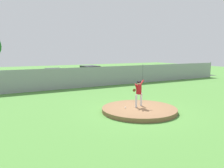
# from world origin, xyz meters

# --- Properties ---
(ground_plane) EXTENTS (80.00, 80.00, 0.00)m
(ground_plane) POSITION_xyz_m (0.00, 6.00, 0.00)
(ground_plane) COLOR #4C8438
(asphalt_strip) EXTENTS (44.00, 7.00, 0.01)m
(asphalt_strip) POSITION_xyz_m (0.00, 14.50, 0.00)
(asphalt_strip) COLOR #2B2B2D
(asphalt_strip) RESTS_ON ground_plane
(pitchers_mound) EXTENTS (4.41, 4.41, 0.24)m
(pitchers_mound) POSITION_xyz_m (0.00, 0.00, 0.12)
(pitchers_mound) COLOR brown
(pitchers_mound) RESTS_ON ground_plane
(pitcher_youth) EXTENTS (0.82, 0.33, 1.60)m
(pitcher_youth) POSITION_xyz_m (0.13, 0.27, 1.19)
(pitcher_youth) COLOR silver
(pitcher_youth) RESTS_ON pitchers_mound
(baseball) EXTENTS (0.07, 0.07, 0.07)m
(baseball) POSITION_xyz_m (-0.76, 0.32, 0.28)
(baseball) COLOR white
(baseball) RESTS_ON pitchers_mound
(chainlink_fence) EXTENTS (38.39, 0.07, 2.09)m
(chainlink_fence) POSITION_xyz_m (-0.00, 10.00, 1.00)
(chainlink_fence) COLOR gray
(chainlink_fence) RESTS_ON ground_plane
(parked_car_burgundy) EXTENTS (2.03, 4.18, 1.80)m
(parked_car_burgundy) POSITION_xyz_m (3.23, 14.71, 0.85)
(parked_car_burgundy) COLOR maroon
(parked_car_burgundy) RESTS_ON ground_plane
(parked_car_teal) EXTENTS (1.98, 4.12, 1.62)m
(parked_car_teal) POSITION_xyz_m (-1.13, 14.85, 0.77)
(parked_car_teal) COLOR #146066
(parked_car_teal) RESTS_ON ground_plane
(traffic_cone_orange) EXTENTS (0.40, 0.40, 0.55)m
(traffic_cone_orange) POSITION_xyz_m (8.87, 15.40, 0.26)
(traffic_cone_orange) COLOR orange
(traffic_cone_orange) RESTS_ON asphalt_strip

